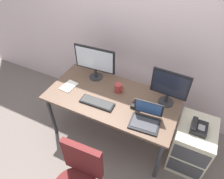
{
  "coord_description": "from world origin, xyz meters",
  "views": [
    {
      "loc": [
        0.77,
        -1.59,
        2.46
      ],
      "look_at": [
        0.0,
        0.0,
        0.87
      ],
      "focal_mm": 32.62,
      "sensor_mm": 36.0,
      "label": 1
    }
  ],
  "objects_px": {
    "monitor_main": "(95,61)",
    "laptop": "(146,118)",
    "keyboard": "(97,103)",
    "monitor_side": "(170,86)",
    "trackball_mouse": "(136,106)",
    "desk_phone": "(198,127)",
    "paper_notepad": "(69,86)",
    "file_cabinet": "(191,145)",
    "coffee_mug": "(118,88)"
  },
  "relations": [
    {
      "from": "monitor_side",
      "to": "laptop",
      "type": "distance_m",
      "value": 0.44
    },
    {
      "from": "keyboard",
      "to": "coffee_mug",
      "type": "height_order",
      "value": "coffee_mug"
    },
    {
      "from": "file_cabinet",
      "to": "monitor_main",
      "type": "distance_m",
      "value": 1.57
    },
    {
      "from": "keyboard",
      "to": "file_cabinet",
      "type": "bearing_deg",
      "value": 11.61
    },
    {
      "from": "monitor_main",
      "to": "paper_notepad",
      "type": "bearing_deg",
      "value": -124.53
    },
    {
      "from": "file_cabinet",
      "to": "laptop",
      "type": "distance_m",
      "value": 0.76
    },
    {
      "from": "desk_phone",
      "to": "monitor_main",
      "type": "height_order",
      "value": "monitor_main"
    },
    {
      "from": "desk_phone",
      "to": "paper_notepad",
      "type": "bearing_deg",
      "value": -176.09
    },
    {
      "from": "file_cabinet",
      "to": "paper_notepad",
      "type": "bearing_deg",
      "value": -175.53
    },
    {
      "from": "monitor_main",
      "to": "coffee_mug",
      "type": "bearing_deg",
      "value": -17.91
    },
    {
      "from": "monitor_main",
      "to": "desk_phone",
      "type": "bearing_deg",
      "value": -8.54
    },
    {
      "from": "file_cabinet",
      "to": "monitor_side",
      "type": "xyz_separation_m",
      "value": [
        -0.42,
        0.14,
        0.67
      ]
    },
    {
      "from": "monitor_main",
      "to": "monitor_side",
      "type": "bearing_deg",
      "value": -3.11
    },
    {
      "from": "file_cabinet",
      "to": "trackball_mouse",
      "type": "distance_m",
      "value": 0.84
    },
    {
      "from": "desk_phone",
      "to": "file_cabinet",
      "type": "bearing_deg",
      "value": 63.22
    },
    {
      "from": "coffee_mug",
      "to": "desk_phone",
      "type": "bearing_deg",
      "value": -4.67
    },
    {
      "from": "monitor_side",
      "to": "laptop",
      "type": "xyz_separation_m",
      "value": [
        -0.12,
        -0.38,
        -0.19
      ]
    },
    {
      "from": "file_cabinet",
      "to": "coffee_mug",
      "type": "xyz_separation_m",
      "value": [
        -1.0,
        0.06,
        0.48
      ]
    },
    {
      "from": "desk_phone",
      "to": "paper_notepad",
      "type": "distance_m",
      "value": 1.61
    },
    {
      "from": "coffee_mug",
      "to": "paper_notepad",
      "type": "xyz_separation_m",
      "value": [
        -0.61,
        -0.19,
        -0.05
      ]
    },
    {
      "from": "laptop",
      "to": "trackball_mouse",
      "type": "xyz_separation_m",
      "value": [
        -0.16,
        0.15,
        -0.03
      ]
    },
    {
      "from": "monitor_side",
      "to": "keyboard",
      "type": "xyz_separation_m",
      "value": [
        -0.72,
        -0.37,
        -0.23
      ]
    },
    {
      "from": "keyboard",
      "to": "trackball_mouse",
      "type": "height_order",
      "value": "trackball_mouse"
    },
    {
      "from": "trackball_mouse",
      "to": "desk_phone",
      "type": "bearing_deg",
      "value": 5.93
    },
    {
      "from": "monitor_main",
      "to": "trackball_mouse",
      "type": "xyz_separation_m",
      "value": [
        0.69,
        -0.28,
        -0.24
      ]
    },
    {
      "from": "monitor_main",
      "to": "laptop",
      "type": "height_order",
      "value": "monitor_main"
    },
    {
      "from": "monitor_main",
      "to": "laptop",
      "type": "xyz_separation_m",
      "value": [
        0.85,
        -0.43,
        -0.21
      ]
    },
    {
      "from": "trackball_mouse",
      "to": "laptop",
      "type": "bearing_deg",
      "value": -42.7
    },
    {
      "from": "desk_phone",
      "to": "keyboard",
      "type": "bearing_deg",
      "value": -169.11
    },
    {
      "from": "desk_phone",
      "to": "trackball_mouse",
      "type": "xyz_separation_m",
      "value": [
        -0.7,
        -0.07,
        0.08
      ]
    },
    {
      "from": "keyboard",
      "to": "laptop",
      "type": "distance_m",
      "value": 0.6
    },
    {
      "from": "laptop",
      "to": "coffee_mug",
      "type": "height_order",
      "value": "laptop"
    },
    {
      "from": "keyboard",
      "to": "coffee_mug",
      "type": "distance_m",
      "value": 0.33
    },
    {
      "from": "keyboard",
      "to": "laptop",
      "type": "bearing_deg",
      "value": -0.66
    },
    {
      "from": "paper_notepad",
      "to": "desk_phone",
      "type": "bearing_deg",
      "value": 3.91
    },
    {
      "from": "monitor_side",
      "to": "keyboard",
      "type": "relative_size",
      "value": 1.06
    },
    {
      "from": "monitor_main",
      "to": "keyboard",
      "type": "distance_m",
      "value": 0.56
    },
    {
      "from": "desk_phone",
      "to": "monitor_side",
      "type": "height_order",
      "value": "monitor_side"
    },
    {
      "from": "desk_phone",
      "to": "laptop",
      "type": "distance_m",
      "value": 0.59
    },
    {
      "from": "desk_phone",
      "to": "monitor_main",
      "type": "distance_m",
      "value": 1.44
    },
    {
      "from": "coffee_mug",
      "to": "laptop",
      "type": "bearing_deg",
      "value": -33.67
    },
    {
      "from": "coffee_mug",
      "to": "keyboard",
      "type": "bearing_deg",
      "value": -114.81
    },
    {
      "from": "keyboard",
      "to": "coffee_mug",
      "type": "relative_size",
      "value": 3.59
    },
    {
      "from": "desk_phone",
      "to": "monitor_side",
      "type": "bearing_deg",
      "value": 159.37
    },
    {
      "from": "file_cabinet",
      "to": "keyboard",
      "type": "relative_size",
      "value": 1.57
    },
    {
      "from": "file_cabinet",
      "to": "keyboard",
      "type": "height_order",
      "value": "keyboard"
    },
    {
      "from": "monitor_main",
      "to": "paper_notepad",
      "type": "xyz_separation_m",
      "value": [
        -0.22,
        -0.32,
        -0.26
      ]
    },
    {
      "from": "monitor_main",
      "to": "paper_notepad",
      "type": "relative_size",
      "value": 2.62
    },
    {
      "from": "monitor_side",
      "to": "laptop",
      "type": "height_order",
      "value": "monitor_side"
    },
    {
      "from": "laptop",
      "to": "monitor_main",
      "type": "bearing_deg",
      "value": 153.08
    }
  ]
}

